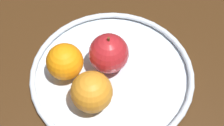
{
  "coord_description": "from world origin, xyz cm",
  "views": [
    {
      "loc": [
        -14.09,
        -36.15,
        59.39
      ],
      "look_at": [
        0.0,
        0.0,
        4.8
      ],
      "focal_mm": 54.59,
      "sensor_mm": 36.0,
      "label": 1
    }
  ],
  "objects_px": {
    "fruit_bowl": "(112,74)",
    "orange_front_right": "(92,92)",
    "orange_back_left": "(65,62)",
    "apple": "(110,53)"
  },
  "relations": [
    {
      "from": "orange_back_left",
      "to": "orange_front_right",
      "type": "relative_size",
      "value": 0.94
    },
    {
      "from": "apple",
      "to": "orange_front_right",
      "type": "height_order",
      "value": "apple"
    },
    {
      "from": "apple",
      "to": "orange_back_left",
      "type": "xyz_separation_m",
      "value": [
        -0.09,
        0.01,
        -0.0
      ]
    },
    {
      "from": "apple",
      "to": "orange_front_right",
      "type": "distance_m",
      "value": 0.09
    },
    {
      "from": "fruit_bowl",
      "to": "orange_front_right",
      "type": "xyz_separation_m",
      "value": [
        -0.06,
        -0.05,
        0.05
      ]
    },
    {
      "from": "orange_front_right",
      "to": "apple",
      "type": "bearing_deg",
      "value": 48.17
    },
    {
      "from": "fruit_bowl",
      "to": "orange_front_right",
      "type": "height_order",
      "value": "orange_front_right"
    },
    {
      "from": "apple",
      "to": "orange_front_right",
      "type": "xyz_separation_m",
      "value": [
        -0.06,
        -0.07,
        -0.0
      ]
    },
    {
      "from": "orange_back_left",
      "to": "orange_front_right",
      "type": "height_order",
      "value": "orange_front_right"
    },
    {
      "from": "fruit_bowl",
      "to": "orange_front_right",
      "type": "bearing_deg",
      "value": -138.83
    }
  ]
}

